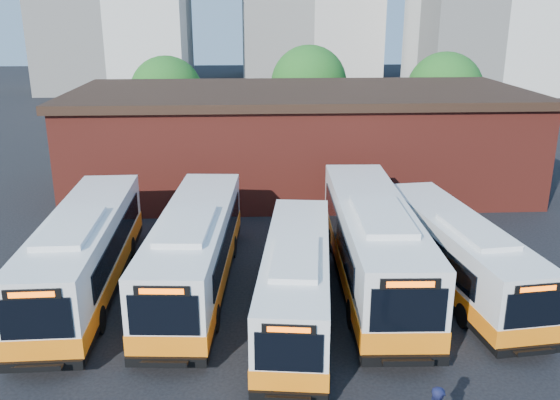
{
  "coord_description": "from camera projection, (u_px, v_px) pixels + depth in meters",
  "views": [
    {
      "loc": [
        -3.24,
        -17.67,
        11.22
      ],
      "look_at": [
        -1.95,
        6.76,
        3.32
      ],
      "focal_mm": 38.0,
      "sensor_mm": 36.0,
      "label": 1
    }
  ],
  "objects": [
    {
      "name": "depot_building",
      "position": [
        299.0,
        138.0,
        38.4
      ],
      "size": [
        28.6,
        12.6,
        6.4
      ],
      "color": "maroon",
      "rests_on": "ground"
    },
    {
      "name": "bus_mideast",
      "position": [
        372.0,
        246.0,
        24.92
      ],
      "size": [
        3.35,
        13.91,
        3.76
      ],
      "rotation": [
        0.0,
        0.0,
        -0.04
      ],
      "color": "silver",
      "rests_on": "ground"
    },
    {
      "name": "bus_farwest",
      "position": [
        85.0,
        256.0,
        24.26
      ],
      "size": [
        2.93,
        12.94,
        3.51
      ],
      "rotation": [
        0.0,
        0.0,
        0.02
      ],
      "color": "silver",
      "rests_on": "ground"
    },
    {
      "name": "tree_mid",
      "position": [
        309.0,
        84.0,
        51.25
      ],
      "size": [
        6.56,
        6.56,
        8.36
      ],
      "color": "#382314",
      "rests_on": "ground"
    },
    {
      "name": "bus_east",
      "position": [
        457.0,
        256.0,
        24.61
      ],
      "size": [
        3.68,
        11.82,
        3.18
      ],
      "rotation": [
        0.0,
        0.0,
        0.11
      ],
      "color": "silver",
      "rests_on": "ground"
    },
    {
      "name": "tree_east",
      "position": [
        445.0,
        90.0,
        49.02
      ],
      "size": [
        6.24,
        6.24,
        7.96
      ],
      "color": "#382314",
      "rests_on": "ground"
    },
    {
      "name": "tree_west",
      "position": [
        167.0,
        93.0,
        48.88
      ],
      "size": [
        6.0,
        6.0,
        7.65
      ],
      "color": "#382314",
      "rests_on": "ground"
    },
    {
      "name": "bus_west",
      "position": [
        195.0,
        253.0,
        24.49
      ],
      "size": [
        3.57,
        13.01,
        3.51
      ],
      "rotation": [
        0.0,
        0.0,
        -0.07
      ],
      "color": "silver",
      "rests_on": "ground"
    },
    {
      "name": "ground",
      "position": [
        347.0,
        351.0,
        20.4
      ],
      "size": [
        220.0,
        220.0,
        0.0
      ],
      "primitive_type": "plane",
      "color": "black"
    },
    {
      "name": "bus_midwest",
      "position": [
        297.0,
        283.0,
        22.24
      ],
      "size": [
        3.69,
        11.59,
        3.11
      ],
      "rotation": [
        0.0,
        0.0,
        -0.12
      ],
      "color": "silver",
      "rests_on": "ground"
    }
  ]
}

